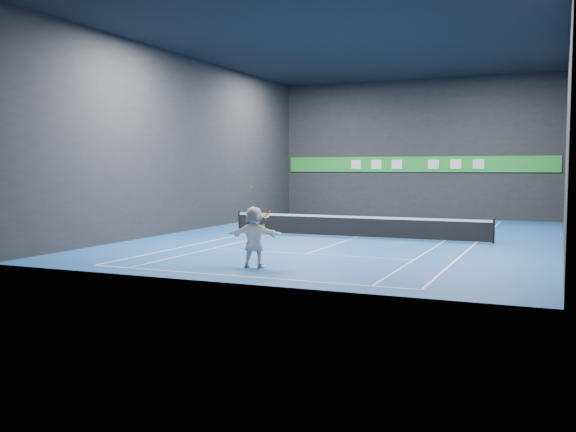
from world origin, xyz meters
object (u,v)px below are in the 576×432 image
at_px(tennis_net, 356,226).
at_px(tennis_racket, 266,216).
at_px(tennis_ball, 251,187).
at_px(player, 254,237).

height_order(tennis_net, tennis_racket, tennis_racket).
bearing_deg(tennis_net, tennis_ball, -92.60).
xyz_separation_m(tennis_net, tennis_racket, (0.03, -10.09, 1.17)).
xyz_separation_m(player, tennis_racket, (0.40, 0.05, 0.71)).
bearing_deg(tennis_ball, player, 27.90).
distance_m(tennis_ball, tennis_racket, 1.06).
relative_size(tennis_ball, tennis_net, 0.01).
height_order(tennis_ball, tennis_net, tennis_ball).
height_order(player, tennis_net, player).
bearing_deg(player, tennis_net, -97.90).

